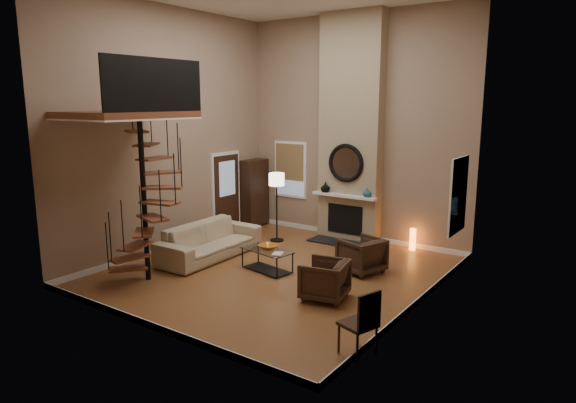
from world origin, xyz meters
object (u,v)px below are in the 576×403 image
Objects in this scene: accent_lamp at (413,240)px; side_chair at (363,320)px; floor_lamp at (277,185)px; hutch at (255,192)px; armchair_far at (328,280)px; sofa at (210,240)px; armchair_near at (364,256)px; coffee_table at (267,257)px.

accent_lamp is 5.39m from side_chair.
floor_lamp reaches higher than accent_lamp.
hutch reaches higher than armchair_far.
hutch reaches higher than sofa.
floor_lamp is 6.04m from side_chair.
accent_lamp is (0.21, 2.10, -0.10)m from armchair_near.
armchair_far is at bearing -40.51° from floor_lamp.
hutch is at bearing 139.66° from side_chair.
armchair_near is (3.28, 1.02, -0.04)m from sofa.
sofa is 5.26m from side_chair.
accent_lamp is (3.49, 3.12, -0.15)m from sofa.
sofa reaches higher than armchair_near.
hutch is at bearing -94.22° from armchair_near.
armchair_far is (4.40, -3.44, -0.60)m from hutch.
armchair_far is 1.91m from coffee_table.
floor_lamp is (-2.99, 2.55, 1.06)m from armchair_far.
coffee_table is at bearing -120.19° from armchair_far.
side_chair reaches higher than armchair_near.
sofa is at bearing 156.47° from side_chair.
accent_lamp is at bearing 20.99° from floor_lamp.
hutch is at bearing 132.36° from coffee_table.
coffee_table is 1.24× the size of side_chair.
side_chair reaches higher than accent_lamp.
sofa reaches higher than armchair_far.
coffee_table is (1.60, -0.01, -0.11)m from sofa.
sofa is 2.23m from floor_lamp.
armchair_far is 0.66× the size of coffee_table.
floor_lamp is at bearing -13.89° from sofa.
armchair_far is 2.05m from side_chair.
sofa is 2.68× the size of side_chair.
armchair_near is 2.11m from accent_lamp.
coffee_table is at bearing 146.98° from side_chair.
coffee_table is at bearing -47.64° from hutch.
hutch reaches higher than armchair_near.
armchair_far is at bearing -38.05° from hutch.
hutch is at bearing -176.31° from accent_lamp.
floor_lamp is (-1.18, 1.95, 1.13)m from coffee_table.
hutch is 1.54× the size of coffee_table.
coffee_table is 3.84m from side_chair.
floor_lamp is at bearing -89.09° from armchair_near.
armchair_far is (0.13, -1.64, 0.00)m from armchair_near.
accent_lamp is at bearing -49.81° from sofa.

